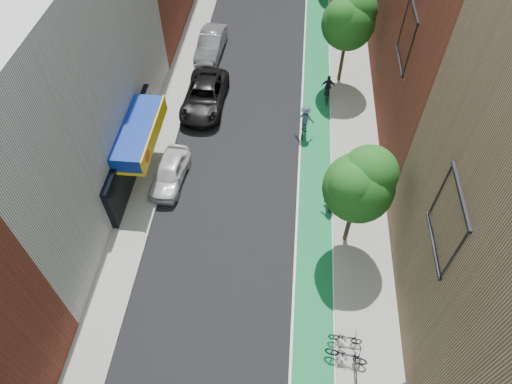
% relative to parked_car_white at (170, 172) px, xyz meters
% --- Properties ---
extents(bike_lane, '(2.00, 68.00, 0.01)m').
position_rel_parked_car_white_xyz_m(bike_lane, '(8.60, 12.66, -0.71)').
color(bike_lane, '#126A40').
rests_on(bike_lane, ground).
extents(sidewalk_left, '(2.00, 68.00, 0.15)m').
position_rel_parked_car_white_xyz_m(sidewalk_left, '(-1.40, 12.66, -0.64)').
color(sidewalk_left, gray).
rests_on(sidewalk_left, ground).
extents(sidewalk_right, '(3.00, 68.00, 0.15)m').
position_rel_parked_car_white_xyz_m(sidewalk_right, '(11.10, 12.66, -0.64)').
color(sidewalk_right, gray).
rests_on(sidewalk_right, ground).
extents(building_left_white, '(8.00, 20.00, 12.00)m').
position_rel_parked_car_white_xyz_m(building_left_white, '(-6.40, 0.66, 5.29)').
color(building_left_white, silver).
rests_on(building_left_white, ground).
extents(tree_near, '(3.40, 3.36, 6.42)m').
position_rel_parked_car_white_xyz_m(tree_near, '(10.25, -3.32, 3.94)').
color(tree_near, '#332619').
rests_on(tree_near, ground).
extents(tree_mid, '(3.55, 3.53, 6.74)m').
position_rel_parked_car_white_xyz_m(tree_mid, '(10.25, 10.68, 4.17)').
color(tree_mid, '#332619').
rests_on(tree_mid, ground).
extents(parked_car_white, '(1.98, 4.30, 1.43)m').
position_rel_parked_car_white_xyz_m(parked_car_white, '(0.00, 0.00, 0.00)').
color(parked_car_white, silver).
rests_on(parked_car_white, ground).
extents(parked_car_black, '(2.80, 5.86, 1.61)m').
position_rel_parked_car_white_xyz_m(parked_car_black, '(0.92, 7.05, 0.09)').
color(parked_car_black, black).
rests_on(parked_car_black, ground).
extents(parked_car_silver, '(1.98, 4.99, 1.62)m').
position_rel_parked_car_white_xyz_m(parked_car_silver, '(0.38, 13.33, 0.09)').
color(parked_car_silver, gray).
rests_on(parked_car_silver, ground).
extents(cyclist_lane_near, '(0.89, 1.63, 2.01)m').
position_rel_parked_car_white_xyz_m(cyclist_lane_near, '(9.30, -0.92, 0.16)').
color(cyclist_lane_near, black).
rests_on(cyclist_lane_near, ground).
extents(cyclist_lane_mid, '(0.95, 1.57, 1.96)m').
position_rel_parked_car_white_xyz_m(cyclist_lane_mid, '(9.30, 8.41, 0.04)').
color(cyclist_lane_mid, black).
rests_on(cyclist_lane_mid, ground).
extents(cyclist_lane_far, '(1.28, 1.75, 2.17)m').
position_rel_parked_car_white_xyz_m(cyclist_lane_far, '(7.80, 4.86, 0.27)').
color(cyclist_lane_far, black).
rests_on(cyclist_lane_far, ground).
extents(parked_bike_near, '(1.57, 0.67, 0.80)m').
position_rel_parked_car_white_xyz_m(parked_bike_near, '(10.00, -9.02, -0.16)').
color(parked_bike_near, black).
rests_on(parked_bike_near, sidewalk_right).
extents(parked_bike_far, '(2.00, 1.07, 1.00)m').
position_rel_parked_car_white_xyz_m(parked_bike_far, '(10.00, -9.83, -0.07)').
color(parked_bike_far, black).
rests_on(parked_bike_far, sidewalk_right).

